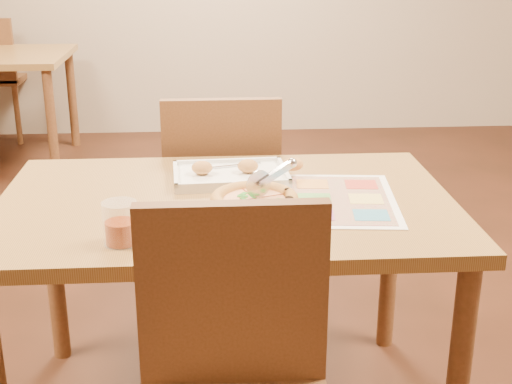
{
  "coord_description": "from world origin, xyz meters",
  "views": [
    {
      "loc": [
        -0.04,
        -1.91,
        1.42
      ],
      "look_at": [
        0.08,
        -0.08,
        0.77
      ],
      "focal_mm": 50.0,
      "sensor_mm": 36.0,
      "label": 1
    }
  ],
  "objects": [
    {
      "name": "chair_far",
      "position": [
        -0.0,
        0.6,
        0.57
      ],
      "size": [
        0.42,
        0.42,
        0.47
      ],
      "rotation": [
        0.0,
        0.0,
        3.14
      ],
      "color": "brown",
      "rests_on": "ground"
    },
    {
      "name": "pizza_cutter",
      "position": [
        0.12,
        -0.06,
        0.8
      ],
      "size": [
        0.14,
        0.09,
        0.09
      ],
      "rotation": [
        0.0,
        0.0,
        0.53
      ],
      "color": "silver",
      "rests_on": "pizza"
    },
    {
      "name": "pizza",
      "position": [
        0.08,
        -0.08,
        0.75
      ],
      "size": [
        0.24,
        0.24,
        0.04
      ],
      "rotation": [
        0.0,
        0.0,
        0.34
      ],
      "color": "gold",
      "rests_on": "plate"
    },
    {
      "name": "dining_table",
      "position": [
        0.0,
        0.0,
        0.63
      ],
      "size": [
        1.3,
        0.85,
        0.72
      ],
      "color": "olive",
      "rests_on": "ground"
    },
    {
      "name": "menu",
      "position": [
        0.32,
        -0.03,
        0.72
      ],
      "size": [
        0.36,
        0.47,
        0.0
      ],
      "primitive_type": "cube",
      "rotation": [
        0.0,
        0.0,
        -0.1
      ],
      "color": "white",
      "rests_on": "dining_table"
    },
    {
      "name": "glass_tumbler",
      "position": [
        -0.26,
        -0.29,
        0.77
      ],
      "size": [
        0.09,
        0.09,
        0.11
      ],
      "rotation": [
        0.0,
        0.0,
        0.24
      ],
      "color": "maroon",
      "rests_on": "dining_table"
    },
    {
      "name": "plate",
      "position": [
        0.08,
        -0.08,
        0.73
      ],
      "size": [
        0.27,
        0.27,
        0.01
      ],
      "primitive_type": "cylinder",
      "rotation": [
        0.0,
        0.0,
        -0.12
      ],
      "color": "white",
      "rests_on": "dining_table"
    },
    {
      "name": "chair_near",
      "position": [
        0.0,
        -0.6,
        0.57
      ],
      "size": [
        0.42,
        0.42,
        0.47
      ],
      "color": "brown",
      "rests_on": "ground"
    },
    {
      "name": "appetizer_tray",
      "position": [
        0.03,
        0.18,
        0.74
      ],
      "size": [
        0.41,
        0.26,
        0.06
      ],
      "rotation": [
        0.0,
        0.0,
        0.05
      ],
      "color": "white",
      "rests_on": "dining_table"
    }
  ]
}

